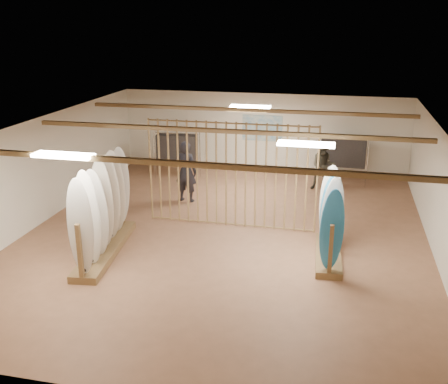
% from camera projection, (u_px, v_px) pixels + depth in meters
% --- Properties ---
extents(floor, '(12.00, 12.00, 0.00)m').
position_uv_depth(floor, '(224.00, 237.00, 13.22)').
color(floor, '#9B6A4B').
rests_on(floor, ground).
extents(ceiling, '(12.00, 12.00, 0.00)m').
position_uv_depth(ceiling, '(224.00, 128.00, 12.33)').
color(ceiling, gray).
rests_on(ceiling, ground).
extents(wall_back, '(12.00, 0.00, 12.00)m').
position_uv_depth(wall_back, '(262.00, 134.00, 18.32)').
color(wall_back, white).
rests_on(wall_back, ground).
extents(wall_front, '(12.00, 0.00, 12.00)m').
position_uv_depth(wall_front, '(127.00, 313.00, 7.23)').
color(wall_front, white).
rests_on(wall_front, ground).
extents(wall_left, '(0.00, 12.00, 12.00)m').
position_uv_depth(wall_left, '(40.00, 171.00, 13.83)').
color(wall_left, white).
rests_on(wall_left, ground).
extents(wall_right, '(0.00, 12.00, 12.00)m').
position_uv_depth(wall_right, '(441.00, 199.00, 11.72)').
color(wall_right, white).
rests_on(wall_right, ground).
extents(ceiling_slats, '(9.50, 6.12, 0.10)m').
position_uv_depth(ceiling_slats, '(224.00, 131.00, 12.35)').
color(ceiling_slats, olive).
rests_on(ceiling_slats, ground).
extents(light_panels, '(1.20, 0.35, 0.06)m').
position_uv_depth(light_panels, '(224.00, 130.00, 12.35)').
color(light_panels, white).
rests_on(light_panels, ground).
extents(bamboo_partition, '(4.45, 0.05, 2.78)m').
position_uv_depth(bamboo_partition, '(231.00, 175.00, 13.51)').
color(bamboo_partition, '#AA8852').
rests_on(bamboo_partition, ground).
extents(poster, '(1.40, 0.03, 0.90)m').
position_uv_depth(poster, '(262.00, 128.00, 18.24)').
color(poster, '#3684BD').
rests_on(poster, ground).
extents(rack_left, '(1.02, 3.25, 2.23)m').
position_uv_depth(rack_left, '(103.00, 222.00, 12.11)').
color(rack_left, olive).
rests_on(rack_left, floor).
extents(rack_right, '(0.68, 2.19, 2.06)m').
position_uv_depth(rack_right, '(330.00, 230.00, 11.84)').
color(rack_right, olive).
rests_on(rack_right, floor).
extents(clothing_rack_a, '(1.49, 0.47, 1.60)m').
position_uv_depth(clothing_rack_a, '(177.00, 148.00, 17.81)').
color(clothing_rack_a, silver).
rests_on(clothing_rack_a, floor).
extents(clothing_rack_b, '(1.55, 0.42, 1.66)m').
position_uv_depth(clothing_rack_b, '(343.00, 152.00, 17.11)').
color(clothing_rack_b, silver).
rests_on(clothing_rack_b, floor).
extents(shopper_a, '(0.83, 0.62, 2.10)m').
position_uv_depth(shopper_a, '(186.00, 167.00, 15.48)').
color(shopper_a, '#23232A').
rests_on(shopper_a, floor).
extents(shopper_b, '(0.90, 0.71, 1.79)m').
position_uv_depth(shopper_b, '(323.00, 163.00, 16.56)').
color(shopper_b, '#3A372C').
rests_on(shopper_b, floor).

